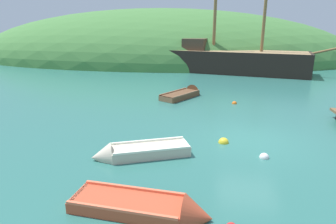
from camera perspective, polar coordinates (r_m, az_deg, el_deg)
ground_plane at (r=12.67m, az=15.66°, el=-5.28°), size 120.00×120.00×0.00m
shore_hill at (r=41.05m, az=-1.84°, el=10.29°), size 50.93×24.13×13.10m
sailing_ship at (r=29.81m, az=12.33°, el=9.06°), size 16.44×6.85×11.84m
rowboat_portside at (r=10.80m, az=-6.22°, el=-7.95°), size 3.63×2.17×0.97m
rowboat_far at (r=7.87m, az=-3.25°, el=-18.36°), size 3.74×1.47×1.04m
rowboat_center at (r=19.53m, az=3.37°, el=3.37°), size 2.85×3.58×1.10m
buoy_white at (r=11.23m, az=18.11°, el=-8.41°), size 0.35×0.35×0.35m
buoy_orange at (r=18.14m, az=12.72°, el=1.59°), size 0.30×0.30×0.30m
buoy_yellow at (r=12.17m, az=10.69°, el=-5.85°), size 0.42×0.42×0.42m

